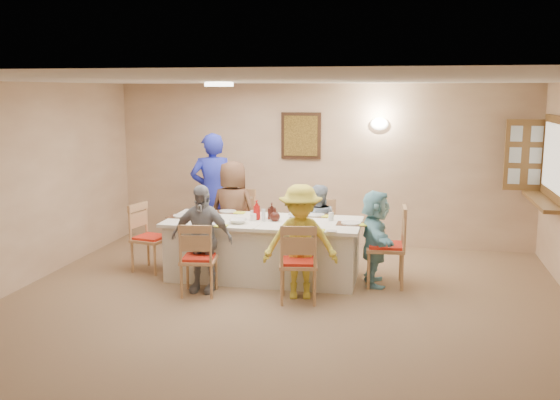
% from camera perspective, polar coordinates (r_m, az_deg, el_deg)
% --- Properties ---
extents(ground, '(7.00, 7.00, 0.00)m').
position_cam_1_polar(ground, '(6.68, -0.79, -11.05)').
color(ground, '#947459').
extents(room_walls, '(7.00, 7.00, 7.00)m').
position_cam_1_polar(room_walls, '(6.30, -0.83, 1.92)').
color(room_walls, tan).
rests_on(room_walls, ground).
extents(wall_picture, '(0.62, 0.05, 0.72)m').
position_cam_1_polar(wall_picture, '(9.72, 1.93, 5.89)').
color(wall_picture, '#412716').
rests_on(wall_picture, room_walls).
extents(wall_sconce, '(0.26, 0.09, 0.18)m').
position_cam_1_polar(wall_sconce, '(9.55, 9.07, 6.90)').
color(wall_sconce, white).
rests_on(wall_sconce, room_walls).
extents(ceiling_light, '(0.36, 0.36, 0.05)m').
position_cam_1_polar(ceiling_light, '(7.94, -5.60, 10.47)').
color(ceiling_light, white).
rests_on(ceiling_light, room_walls).
extents(serving_hatch, '(0.06, 1.50, 1.15)m').
position_cam_1_polar(serving_hatch, '(8.73, 23.99, 3.23)').
color(serving_hatch, brown).
rests_on(serving_hatch, room_walls).
extents(hatch_sill, '(0.30, 1.50, 0.05)m').
position_cam_1_polar(hatch_sill, '(8.77, 22.98, -0.13)').
color(hatch_sill, brown).
rests_on(hatch_sill, room_walls).
extents(shutter_door, '(0.55, 0.04, 1.00)m').
position_cam_1_polar(shutter_door, '(9.42, 21.49, 3.84)').
color(shutter_door, brown).
rests_on(shutter_door, room_walls).
extents(dining_table, '(2.48, 1.05, 0.76)m').
position_cam_1_polar(dining_table, '(8.06, -1.51, -4.50)').
color(dining_table, silver).
rests_on(dining_table, ground).
extents(chair_back_left, '(0.55, 0.55, 1.01)m').
position_cam_1_polar(chair_back_left, '(8.93, -4.08, -2.26)').
color(chair_back_left, tan).
rests_on(chair_back_left, ground).
extents(chair_back_right, '(0.47, 0.47, 0.90)m').
position_cam_1_polar(chair_back_right, '(8.70, 3.56, -2.96)').
color(chair_back_right, tan).
rests_on(chair_back_right, ground).
extents(chair_front_left, '(0.48, 0.48, 0.89)m').
position_cam_1_polar(chair_front_left, '(7.47, -7.44, -5.26)').
color(chair_front_left, tan).
rests_on(chair_front_left, ground).
extents(chair_front_right, '(0.51, 0.51, 0.93)m').
position_cam_1_polar(chair_front_right, '(7.16, 1.70, -5.65)').
color(chair_front_right, tan).
rests_on(chair_front_right, ground).
extents(chair_left_end, '(0.52, 0.52, 0.91)m').
position_cam_1_polar(chair_left_end, '(8.52, -11.72, -3.37)').
color(chair_left_end, tan).
rests_on(chair_left_end, ground).
extents(chair_right_end, '(0.51, 0.51, 1.01)m').
position_cam_1_polar(chair_right_end, '(7.83, 9.62, -4.13)').
color(chair_right_end, tan).
rests_on(chair_right_end, ground).
extents(diner_back_left, '(0.85, 0.68, 1.43)m').
position_cam_1_polar(diner_back_left, '(8.78, -4.31, -1.06)').
color(diner_back_left, brown).
rests_on(diner_back_left, ground).
extents(diner_back_right, '(0.68, 0.60, 1.14)m').
position_cam_1_polar(diner_back_right, '(8.56, 3.45, -2.36)').
color(diner_back_right, '#95A6BC').
rests_on(diner_back_right, ground).
extents(diner_front_left, '(0.78, 0.37, 1.30)m').
position_cam_1_polar(diner_front_left, '(7.52, -7.18, -3.51)').
color(diner_front_left, gray).
rests_on(diner_front_left, ground).
extents(diner_front_right, '(1.04, 0.80, 1.34)m').
position_cam_1_polar(diner_front_right, '(7.23, 1.88, -3.84)').
color(diner_front_right, yellow).
rests_on(diner_front_right, ground).
extents(diner_right_end, '(1.21, 0.67, 1.19)m').
position_cam_1_polar(diner_right_end, '(7.81, 8.69, -3.44)').
color(diner_right_end, '#8AD5E5').
rests_on(diner_right_end, ground).
extents(caregiver, '(0.93, 0.85, 1.78)m').
position_cam_1_polar(caregiver, '(9.32, -6.18, 0.65)').
color(caregiver, '#2530BE').
rests_on(caregiver, ground).
extents(placemat_fl, '(0.34, 0.25, 0.01)m').
position_cam_1_polar(placemat_fl, '(7.74, -6.57, -2.26)').
color(placemat_fl, '#472B19').
rests_on(placemat_fl, dining_table).
extents(plate_fl, '(0.23, 0.23, 0.01)m').
position_cam_1_polar(plate_fl, '(7.74, -6.57, -2.19)').
color(plate_fl, white).
rests_on(plate_fl, dining_table).
extents(napkin_fl, '(0.15, 0.15, 0.01)m').
position_cam_1_polar(napkin_fl, '(7.64, -5.41, -2.36)').
color(napkin_fl, yellow).
rests_on(napkin_fl, dining_table).
extents(placemat_fr, '(0.34, 0.25, 0.01)m').
position_cam_1_polar(placemat_fr, '(7.45, 2.23, -2.68)').
color(placemat_fr, '#472B19').
rests_on(placemat_fr, dining_table).
extents(plate_fr, '(0.23, 0.23, 0.01)m').
position_cam_1_polar(plate_fr, '(7.45, 2.23, -2.61)').
color(plate_fr, white).
rests_on(plate_fr, dining_table).
extents(napkin_fr, '(0.14, 0.14, 0.01)m').
position_cam_1_polar(napkin_fr, '(7.38, 3.54, -2.77)').
color(napkin_fr, yellow).
rests_on(napkin_fr, dining_table).
extents(placemat_bl, '(0.35, 0.26, 0.01)m').
position_cam_1_polar(placemat_bl, '(8.52, -4.80, -1.09)').
color(placemat_bl, '#472B19').
rests_on(placemat_bl, dining_table).
extents(plate_bl, '(0.23, 0.23, 0.01)m').
position_cam_1_polar(plate_bl, '(8.52, -4.80, -1.02)').
color(plate_bl, white).
rests_on(plate_bl, dining_table).
extents(napkin_bl, '(0.14, 0.14, 0.01)m').
position_cam_1_polar(napkin_bl, '(8.43, -3.72, -1.16)').
color(napkin_bl, yellow).
rests_on(napkin_bl, dining_table).
extents(placemat_br, '(0.36, 0.27, 0.01)m').
position_cam_1_polar(placemat_br, '(8.27, 3.20, -1.42)').
color(placemat_br, '#472B19').
rests_on(placemat_br, dining_table).
extents(plate_br, '(0.26, 0.26, 0.02)m').
position_cam_1_polar(plate_br, '(8.26, 3.20, -1.35)').
color(plate_br, white).
rests_on(plate_br, dining_table).
extents(napkin_br, '(0.15, 0.15, 0.01)m').
position_cam_1_polar(napkin_br, '(8.19, 4.40, -1.49)').
color(napkin_br, yellow).
rests_on(napkin_br, dining_table).
extents(placemat_le, '(0.37, 0.27, 0.01)m').
position_cam_1_polar(placemat_le, '(8.29, -8.94, -1.49)').
color(placemat_le, '#472B19').
rests_on(placemat_le, dining_table).
extents(plate_le, '(0.24, 0.24, 0.01)m').
position_cam_1_polar(plate_le, '(8.29, -8.94, -1.43)').
color(plate_le, white).
rests_on(plate_le, dining_table).
extents(napkin_le, '(0.13, 0.13, 0.01)m').
position_cam_1_polar(napkin_le, '(8.18, -7.89, -1.57)').
color(napkin_le, yellow).
rests_on(napkin_le, dining_table).
extents(placemat_re, '(0.36, 0.27, 0.01)m').
position_cam_1_polar(placemat_re, '(7.80, 6.52, -2.17)').
color(placemat_re, '#472B19').
rests_on(placemat_re, dining_table).
extents(plate_re, '(0.25, 0.25, 0.02)m').
position_cam_1_polar(plate_re, '(7.79, 6.52, -2.10)').
color(plate_re, white).
rests_on(plate_re, dining_table).
extents(napkin_re, '(0.14, 0.14, 0.01)m').
position_cam_1_polar(napkin_re, '(7.73, 7.81, -2.25)').
color(napkin_re, yellow).
rests_on(napkin_re, dining_table).
extents(teacup_a, '(0.19, 0.19, 0.09)m').
position_cam_1_polar(teacup_a, '(7.87, -7.64, -1.76)').
color(teacup_a, white).
rests_on(teacup_a, dining_table).
extents(teacup_b, '(0.13, 0.13, 0.09)m').
position_cam_1_polar(teacup_b, '(8.41, 1.98, -0.93)').
color(teacup_b, white).
rests_on(teacup_b, dining_table).
extents(bowl_a, '(0.31, 0.31, 0.05)m').
position_cam_1_polar(bowl_a, '(7.80, -3.86, -1.94)').
color(bowl_a, white).
rests_on(bowl_a, dining_table).
extents(bowl_b, '(0.21, 0.21, 0.06)m').
position_cam_1_polar(bowl_b, '(8.13, 1.39, -1.43)').
color(bowl_b, white).
rests_on(bowl_b, dining_table).
extents(condiment_ketchup, '(0.16, 0.16, 0.25)m').
position_cam_1_polar(condiment_ketchup, '(7.99, -2.14, -0.92)').
color(condiment_ketchup, '#AA100E').
rests_on(condiment_ketchup, dining_table).
extents(condiment_brown, '(0.12, 0.12, 0.21)m').
position_cam_1_polar(condiment_brown, '(8.02, -0.76, -1.01)').
color(condiment_brown, '#39150F').
rests_on(condiment_brown, dining_table).
extents(condiment_malt, '(0.20, 0.20, 0.17)m').
position_cam_1_polar(condiment_malt, '(7.90, -0.46, -1.34)').
color(condiment_malt, '#39150F').
rests_on(condiment_malt, dining_table).
extents(drinking_glass, '(0.07, 0.07, 0.10)m').
position_cam_1_polar(drinking_glass, '(8.05, -2.48, -1.35)').
color(drinking_glass, silver).
rests_on(drinking_glass, dining_table).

